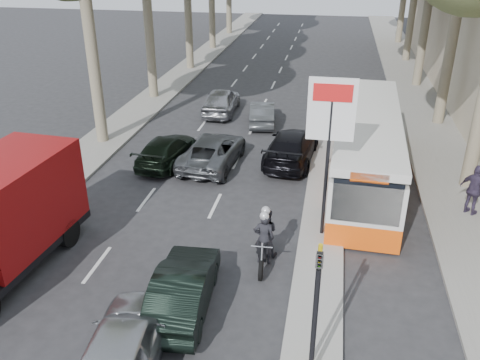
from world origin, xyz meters
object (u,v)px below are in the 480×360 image
at_px(silver_hatchback, 123,348).
at_px(city_bus, 366,147).
at_px(dark_hatchback, 183,288).
at_px(motorcycle, 265,237).

height_order(silver_hatchback, city_bus, city_bus).
bearing_deg(silver_hatchback, city_bus, -122.10).
relative_size(dark_hatchback, motorcycle, 1.83).
xyz_separation_m(silver_hatchback, motorcycle, (2.59, 5.24, 0.11)).
bearing_deg(motorcycle, dark_hatchback, -127.00).
relative_size(silver_hatchback, motorcycle, 1.98).
bearing_deg(silver_hatchback, dark_hatchback, -111.42).
relative_size(silver_hatchback, dark_hatchback, 1.08).
bearing_deg(dark_hatchback, silver_hatchback, 70.41).
relative_size(city_bus, motorcycle, 5.06).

